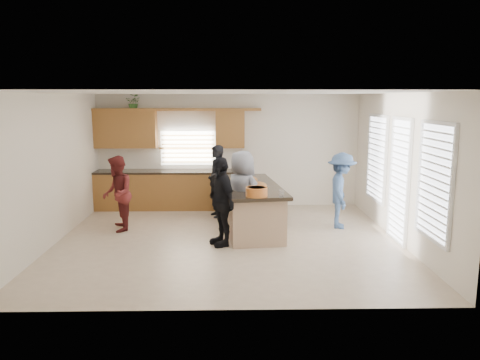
{
  "coord_description": "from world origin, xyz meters",
  "views": [
    {
      "loc": [
        0.06,
        -8.66,
        2.7
      ],
      "look_at": [
        0.24,
        0.18,
        1.15
      ],
      "focal_mm": 35.0,
      "sensor_mm": 36.0,
      "label": 1
    }
  ],
  "objects_px": {
    "woman_right_back": "(341,191)",
    "woman_right_front": "(242,195)",
    "salad_bowl": "(257,191)",
    "woman_left_front": "(221,201)",
    "woman_left_back": "(217,181)",
    "woman_left_mid": "(117,194)",
    "island": "(250,208)"
  },
  "relations": [
    {
      "from": "woman_left_front",
      "to": "woman_right_front",
      "type": "relative_size",
      "value": 0.97
    },
    {
      "from": "salad_bowl",
      "to": "woman_left_front",
      "type": "xyz_separation_m",
      "value": [
        -0.65,
        0.14,
        -0.21
      ]
    },
    {
      "from": "woman_left_front",
      "to": "woman_right_front",
      "type": "xyz_separation_m",
      "value": [
        0.4,
        0.48,
        0.03
      ]
    },
    {
      "from": "woman_left_back",
      "to": "woman_left_front",
      "type": "distance_m",
      "value": 2.12
    },
    {
      "from": "woman_left_back",
      "to": "woman_left_front",
      "type": "height_order",
      "value": "same"
    },
    {
      "from": "woman_right_front",
      "to": "woman_right_back",
      "type": "bearing_deg",
      "value": -113.87
    },
    {
      "from": "salad_bowl",
      "to": "woman_left_front",
      "type": "bearing_deg",
      "value": 167.96
    },
    {
      "from": "woman_left_back",
      "to": "woman_right_back",
      "type": "distance_m",
      "value": 2.82
    },
    {
      "from": "island",
      "to": "woman_left_mid",
      "type": "height_order",
      "value": "woman_left_mid"
    },
    {
      "from": "woman_right_back",
      "to": "woman_right_front",
      "type": "height_order",
      "value": "woman_right_front"
    },
    {
      "from": "island",
      "to": "woman_right_back",
      "type": "distance_m",
      "value": 1.96
    },
    {
      "from": "woman_left_mid",
      "to": "salad_bowl",
      "type": "bearing_deg",
      "value": 55.03
    },
    {
      "from": "salad_bowl",
      "to": "woman_left_back",
      "type": "bearing_deg",
      "value": 109.31
    },
    {
      "from": "woman_left_front",
      "to": "woman_right_back",
      "type": "relative_size",
      "value": 1.04
    },
    {
      "from": "salad_bowl",
      "to": "woman_right_front",
      "type": "xyz_separation_m",
      "value": [
        -0.24,
        0.61,
        -0.19
      ]
    },
    {
      "from": "island",
      "to": "woman_left_back",
      "type": "distance_m",
      "value": 1.36
    },
    {
      "from": "island",
      "to": "woman_right_back",
      "type": "height_order",
      "value": "woman_right_back"
    },
    {
      "from": "salad_bowl",
      "to": "woman_right_back",
      "type": "xyz_separation_m",
      "value": [
        1.85,
        1.27,
        -0.25
      ]
    },
    {
      "from": "woman_right_back",
      "to": "woman_left_front",
      "type": "bearing_deg",
      "value": 126.49
    },
    {
      "from": "salad_bowl",
      "to": "woman_left_front",
      "type": "height_order",
      "value": "woman_left_front"
    },
    {
      "from": "woman_left_front",
      "to": "woman_right_back",
      "type": "xyz_separation_m",
      "value": [
        2.49,
        1.13,
        -0.03
      ]
    },
    {
      "from": "woman_left_back",
      "to": "woman_right_back",
      "type": "height_order",
      "value": "woman_left_back"
    },
    {
      "from": "woman_left_front",
      "to": "woman_right_back",
      "type": "distance_m",
      "value": 2.74
    },
    {
      "from": "salad_bowl",
      "to": "woman_left_back",
      "type": "xyz_separation_m",
      "value": [
        -0.79,
        2.26,
        -0.21
      ]
    },
    {
      "from": "woman_left_mid",
      "to": "woman_left_back",
      "type": "bearing_deg",
      "value": 106.54
    },
    {
      "from": "woman_right_front",
      "to": "woman_left_mid",
      "type": "bearing_deg",
      "value": 37.12
    },
    {
      "from": "woman_left_back",
      "to": "woman_right_front",
      "type": "relative_size",
      "value": 0.97
    },
    {
      "from": "woman_left_mid",
      "to": "woman_left_front",
      "type": "relative_size",
      "value": 0.94
    },
    {
      "from": "woman_left_mid",
      "to": "woman_right_front",
      "type": "xyz_separation_m",
      "value": [
        2.54,
        -0.52,
        0.08
      ]
    },
    {
      "from": "woman_left_back",
      "to": "woman_left_front",
      "type": "bearing_deg",
      "value": -15.09
    },
    {
      "from": "woman_left_back",
      "to": "woman_left_mid",
      "type": "distance_m",
      "value": 2.29
    },
    {
      "from": "woman_left_front",
      "to": "woman_left_back",
      "type": "bearing_deg",
      "value": 160.09
    }
  ]
}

